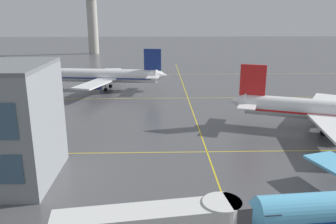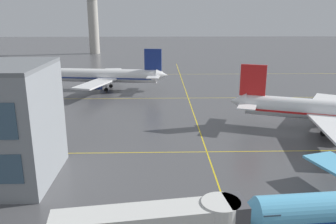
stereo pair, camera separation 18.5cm
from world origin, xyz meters
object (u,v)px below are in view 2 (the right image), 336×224
at_px(airliner_second_row, 333,111).
at_px(jet_bridge, 166,223).
at_px(airliner_third_row, 103,76).
at_px(control_tower, 93,15).

xyz_separation_m(airliner_second_row, jet_bridge, (-30.52, -33.41, 0.08)).
xyz_separation_m(airliner_second_row, airliner_third_row, (-46.58, 37.39, -0.05)).
distance_m(airliner_second_row, control_tower, 143.06).
distance_m(airliner_second_row, airliner_third_row, 59.73).
bearing_deg(airliner_second_row, airliner_third_row, 141.24).
bearing_deg(airliner_second_row, jet_bridge, -132.41).
distance_m(airliner_second_row, jet_bridge, 45.25).
bearing_deg(jet_bridge, airliner_second_row, 47.59).
distance_m(jet_bridge, control_tower, 164.41).
relative_size(airliner_third_row, control_tower, 1.11).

